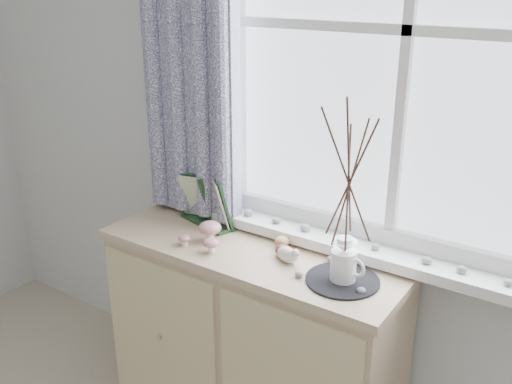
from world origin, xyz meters
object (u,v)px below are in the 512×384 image
at_px(botanical_book, 203,202).
at_px(twig_pitcher, 349,176).
at_px(toadstool_cluster, 207,233).
at_px(sideboard, 252,341).

bearing_deg(botanical_book, twig_pitcher, 6.36).
bearing_deg(toadstool_cluster, twig_pitcher, 3.68).
bearing_deg(twig_pitcher, sideboard, -173.37).
xyz_separation_m(botanical_book, twig_pitcher, (0.67, -0.09, 0.27)).
distance_m(sideboard, twig_pitcher, 0.89).
relative_size(sideboard, toadstool_cluster, 6.90).
distance_m(botanical_book, toadstool_cluster, 0.19).
distance_m(toadstool_cluster, twig_pitcher, 0.64).
relative_size(botanical_book, twig_pitcher, 0.46).
relative_size(sideboard, botanical_book, 4.00).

